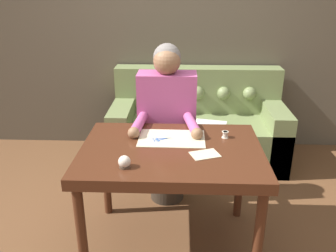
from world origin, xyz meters
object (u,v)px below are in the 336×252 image
pin_cushion (124,162)px  couch (197,129)px  scissors (164,139)px  thread_spool (225,135)px  dining_table (171,160)px  person (167,125)px

pin_cushion → couch: bearing=73.3°
scissors → couch: bearing=76.9°
scissors → thread_spool: bearing=6.2°
dining_table → thread_spool: bearing=26.5°
scissors → person: bearing=89.4°
person → thread_spool: (0.41, -0.40, 0.10)m
thread_spool → pin_cushion: pin_cushion is taller
thread_spool → dining_table: bearing=-153.5°
dining_table → scissors: 0.17m
couch → person: (-0.28, -0.76, 0.34)m
person → pin_cushion: bearing=-103.7°
dining_table → couch: (0.23, 1.34, -0.34)m
dining_table → couch: bearing=80.5°
dining_table → pin_cushion: 0.38m
person → scissors: size_ratio=5.66×
dining_table → person: size_ratio=0.88×
couch → pin_cushion: size_ratio=23.71×
dining_table → thread_spool: size_ratio=25.40×
couch → scissors: 1.31m
person → pin_cushion: person is taller
couch → scissors: (-0.28, -1.21, 0.42)m
scissors → pin_cushion: 0.44m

